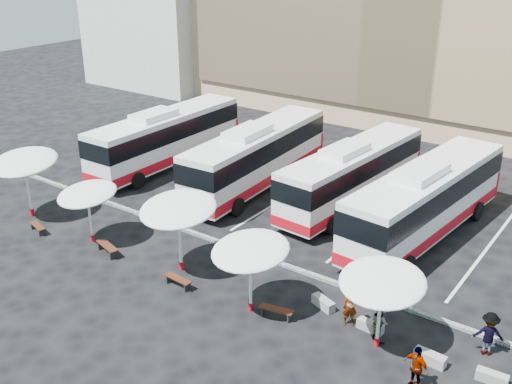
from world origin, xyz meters
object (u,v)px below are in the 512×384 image
Objects in this scene: passenger_3 at (488,334)px; sunshade_2 at (178,209)px; sunshade_4 at (382,282)px; conc_bench_2 at (430,358)px; conc_bench_1 at (370,326)px; conc_bench_3 at (492,377)px; wood_bench_1 at (108,247)px; bus_0 at (167,136)px; bus_3 at (426,199)px; passenger_2 at (416,367)px; sunshade_3 at (250,251)px; sunshade_1 at (87,194)px; sunshade_0 at (24,162)px; conc_bench_0 at (323,303)px; wood_bench_0 at (38,227)px; wood_bench_2 at (178,280)px; bus_2 at (353,173)px; bus_1 at (257,155)px; passenger_0 at (350,307)px; passenger_1 at (379,323)px; wood_bench_3 at (276,311)px.

sunshade_2 is at bearing -12.75° from passenger_3.
sunshade_4 reaches higher than conc_bench_2.
sunshade_4 is 2.89m from conc_bench_1.
wood_bench_1 is at bearing -174.86° from conc_bench_3.
bus_0 is 0.96× the size of bus_3.
passenger_2 is at bearing 44.17° from passenger_3.
passenger_2 is at bearing -3.17° from sunshade_3.
sunshade_0 is at bearing 179.43° from sunshade_1.
bus_0 is 19.89m from conc_bench_0.
sunshade_4 is at bearing -173.48° from conc_bench_2.
wood_bench_0 is 0.95× the size of wood_bench_2.
wood_bench_0 is 21.33m from conc_bench_2.
bus_2 is 18.01m from wood_bench_0.
bus_3 is at bearing 57.93° from wood_bench_2.
wood_bench_0 is 18.69m from conc_bench_1.
bus_1 reaches higher than sunshade_2.
bus_2 is 15.99m from conc_bench_3.
conc_bench_3 is at bearing -50.99° from bus_3.
conc_bench_3 is at bearing 5.14° from wood_bench_1.
sunshade_1 is 19.82m from passenger_3.
bus_1 reaches higher than wood_bench_2.
passenger_1 is (1.42, -0.25, -0.05)m from passenger_0.
sunshade_3 is 2.40× the size of passenger_0.
wood_bench_2 is at bearing 157.94° from passenger_0.
wood_bench_1 is at bearing 151.66° from passenger_0.
wood_bench_2 is 0.97× the size of wood_bench_3.
conc_bench_0 is 0.69× the size of passenger_0.
bus_2 is 10.35× the size of conc_bench_2.
conc_bench_3 is at bearing 8.51° from sunshade_3.
conc_bench_3 is (7.30, -0.57, -0.01)m from conc_bench_0.
wood_bench_1 is at bearing -11.57° from passenger_3.
conc_bench_3 is (13.54, 1.85, -0.14)m from wood_bench_2.
conc_bench_2 reaches higher than wood_bench_0.
wood_bench_1 is at bearing -175.40° from sunshade_4.
bus_1 is at bearing 76.88° from sunshade_1.
bus_3 is at bearing 78.74° from wood_bench_3.
conc_bench_3 is (24.96, -9.54, -1.87)m from bus_0.
conc_bench_2 is at bearing -151.04° from passenger_1.
wood_bench_3 is 8.62m from conc_bench_3.
conc_bench_0 is at bearing 160.13° from sunshade_4.
wood_bench_2 is 13.67m from conc_bench_3.
bus_3 is 11.21m from wood_bench_3.
wood_bench_3 is at bearing -169.81° from passenger_2.
conc_bench_2 is at bearing -42.81° from passenger_0.
bus_1 reaches higher than passenger_0.
conc_bench_3 is (14.45, 0.64, -3.01)m from sunshade_2.
wood_bench_0 is at bearing -174.87° from sunshade_4.
bus_3 is 11.68m from conc_bench_3.
bus_0 reaches higher than passenger_2.
sunshade_2 is at bearing 14.12° from wood_bench_1.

